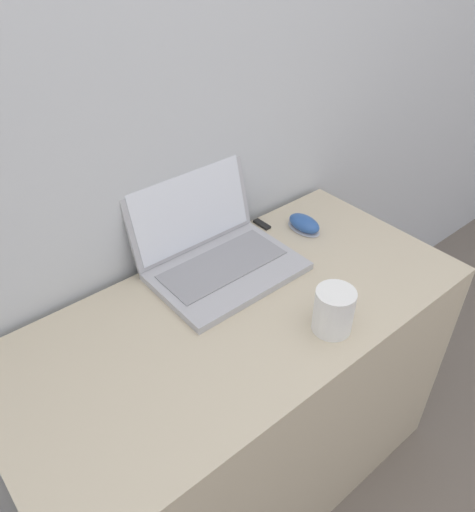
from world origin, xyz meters
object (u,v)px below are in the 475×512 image
Objects in this scene: laptop at (215,250)px; computer_mouse at (304,224)px; drink_cup at (334,310)px; usb_stick at (262,224)px.

computer_mouse is (0.31, -0.03, -0.03)m from laptop.
computer_mouse is (0.25, 0.33, -0.04)m from drink_cup.
drink_cup is 1.85× the size of usb_stick.
laptop is at bearing -164.56° from usb_stick.
drink_cup is 0.46m from usb_stick.
computer_mouse is at bearing -6.10° from laptop.
usb_stick is at bearing 15.44° from laptop.
computer_mouse is at bearing -49.32° from usb_stick.
usb_stick is (-0.08, 0.10, -0.01)m from computer_mouse.
laptop is 6.35× the size of usb_stick.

